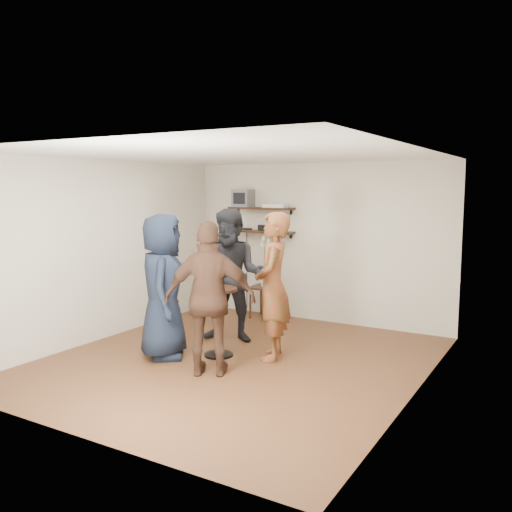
{
  "coord_description": "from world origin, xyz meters",
  "views": [
    {
      "loc": [
        3.6,
        -5.65,
        2.2
      ],
      "look_at": [
        0.06,
        0.4,
        1.31
      ],
      "focal_mm": 38.0,
      "sensor_mm": 36.0,
      "label": 1
    }
  ],
  "objects_px": {
    "person_dark": "(233,276)",
    "person_brown": "(210,299)",
    "person_navy": "(163,286)",
    "crt_monitor": "(244,198)",
    "dvd_deck": "(276,206)",
    "radio": "(265,228)",
    "person_plaid": "(273,286)",
    "drinks_table": "(218,312)",
    "side_table": "(265,291)"
  },
  "relations": [
    {
      "from": "crt_monitor",
      "to": "dvd_deck",
      "type": "relative_size",
      "value": 0.8
    },
    {
      "from": "side_table",
      "to": "person_brown",
      "type": "distance_m",
      "value": 2.93
    },
    {
      "from": "radio",
      "to": "person_plaid",
      "type": "relative_size",
      "value": 0.12
    },
    {
      "from": "radio",
      "to": "person_brown",
      "type": "xyz_separation_m",
      "value": [
        0.93,
        -2.95,
        -0.61
      ]
    },
    {
      "from": "person_plaid",
      "to": "person_dark",
      "type": "bearing_deg",
      "value": -137.73
    },
    {
      "from": "radio",
      "to": "person_dark",
      "type": "height_order",
      "value": "person_dark"
    },
    {
      "from": "dvd_deck",
      "to": "radio",
      "type": "distance_m",
      "value": 0.44
    },
    {
      "from": "crt_monitor",
      "to": "person_navy",
      "type": "distance_m",
      "value": 2.95
    },
    {
      "from": "side_table",
      "to": "person_brown",
      "type": "height_order",
      "value": "person_brown"
    },
    {
      "from": "side_table",
      "to": "person_plaid",
      "type": "xyz_separation_m",
      "value": [
        1.16,
        -1.86,
        0.49
      ]
    },
    {
      "from": "dvd_deck",
      "to": "person_plaid",
      "type": "height_order",
      "value": "dvd_deck"
    },
    {
      "from": "person_plaid",
      "to": "person_brown",
      "type": "bearing_deg",
      "value": -42.98
    },
    {
      "from": "crt_monitor",
      "to": "dvd_deck",
      "type": "bearing_deg",
      "value": 0.0
    },
    {
      "from": "radio",
      "to": "person_brown",
      "type": "distance_m",
      "value": 3.15
    },
    {
      "from": "person_plaid",
      "to": "person_dark",
      "type": "xyz_separation_m",
      "value": [
        -0.87,
        0.4,
        0.01
      ]
    },
    {
      "from": "crt_monitor",
      "to": "person_dark",
      "type": "relative_size",
      "value": 0.17
    },
    {
      "from": "person_brown",
      "to": "person_dark",
      "type": "bearing_deg",
      "value": -94.75
    },
    {
      "from": "crt_monitor",
      "to": "person_dark",
      "type": "height_order",
      "value": "crt_monitor"
    },
    {
      "from": "drinks_table",
      "to": "person_navy",
      "type": "height_order",
      "value": "person_navy"
    },
    {
      "from": "dvd_deck",
      "to": "radio",
      "type": "relative_size",
      "value": 1.82
    },
    {
      "from": "person_dark",
      "to": "side_table",
      "type": "bearing_deg",
      "value": 83.93
    },
    {
      "from": "crt_monitor",
      "to": "person_plaid",
      "type": "relative_size",
      "value": 0.17
    },
    {
      "from": "person_navy",
      "to": "dvd_deck",
      "type": "bearing_deg",
      "value": -38.2
    },
    {
      "from": "crt_monitor",
      "to": "dvd_deck",
      "type": "xyz_separation_m",
      "value": [
        0.64,
        0.0,
        -0.12
      ]
    },
    {
      "from": "side_table",
      "to": "dvd_deck",
      "type": "bearing_deg",
      "value": 57.49
    },
    {
      "from": "dvd_deck",
      "to": "person_plaid",
      "type": "distance_m",
      "value": 2.48
    },
    {
      "from": "dvd_deck",
      "to": "drinks_table",
      "type": "relative_size",
      "value": 0.44
    },
    {
      "from": "drinks_table",
      "to": "person_plaid",
      "type": "bearing_deg",
      "value": 22.81
    },
    {
      "from": "crt_monitor",
      "to": "drinks_table",
      "type": "bearing_deg",
      "value": -65.98
    },
    {
      "from": "person_plaid",
      "to": "person_brown",
      "type": "xyz_separation_m",
      "value": [
        -0.34,
        -0.91,
        -0.04
      ]
    },
    {
      "from": "dvd_deck",
      "to": "person_plaid",
      "type": "relative_size",
      "value": 0.21
    },
    {
      "from": "dvd_deck",
      "to": "radio",
      "type": "xyz_separation_m",
      "value": [
        -0.22,
        0.0,
        -0.38
      ]
    },
    {
      "from": "person_plaid",
      "to": "person_navy",
      "type": "distance_m",
      "value": 1.42
    },
    {
      "from": "drinks_table",
      "to": "person_brown",
      "type": "relative_size",
      "value": 0.5
    },
    {
      "from": "person_navy",
      "to": "person_brown",
      "type": "relative_size",
      "value": 1.03
    },
    {
      "from": "radio",
      "to": "side_table",
      "type": "xyz_separation_m",
      "value": [
        0.11,
        -0.17,
        -1.06
      ]
    },
    {
      "from": "person_brown",
      "to": "person_plaid",
      "type": "bearing_deg",
      "value": -137.02
    },
    {
      "from": "dvd_deck",
      "to": "person_brown",
      "type": "bearing_deg",
      "value": -76.38
    },
    {
      "from": "drinks_table",
      "to": "radio",
      "type": "bearing_deg",
      "value": 104.83
    },
    {
      "from": "radio",
      "to": "side_table",
      "type": "height_order",
      "value": "radio"
    },
    {
      "from": "side_table",
      "to": "drinks_table",
      "type": "height_order",
      "value": "drinks_table"
    },
    {
      "from": "person_dark",
      "to": "person_brown",
      "type": "bearing_deg",
      "value": -85.25
    },
    {
      "from": "drinks_table",
      "to": "person_dark",
      "type": "bearing_deg",
      "value": 107.36
    },
    {
      "from": "radio",
      "to": "person_navy",
      "type": "distance_m",
      "value": 2.77
    },
    {
      "from": "crt_monitor",
      "to": "person_brown",
      "type": "xyz_separation_m",
      "value": [
        1.35,
        -2.95,
        -1.11
      ]
    },
    {
      "from": "side_table",
      "to": "person_plaid",
      "type": "relative_size",
      "value": 0.29
    },
    {
      "from": "drinks_table",
      "to": "person_navy",
      "type": "bearing_deg",
      "value": -146.01
    },
    {
      "from": "drinks_table",
      "to": "person_dark",
      "type": "height_order",
      "value": "person_dark"
    },
    {
      "from": "radio",
      "to": "person_plaid",
      "type": "height_order",
      "value": "person_plaid"
    },
    {
      "from": "person_plaid",
      "to": "radio",
      "type": "bearing_deg",
      "value": -170.84
    }
  ]
}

